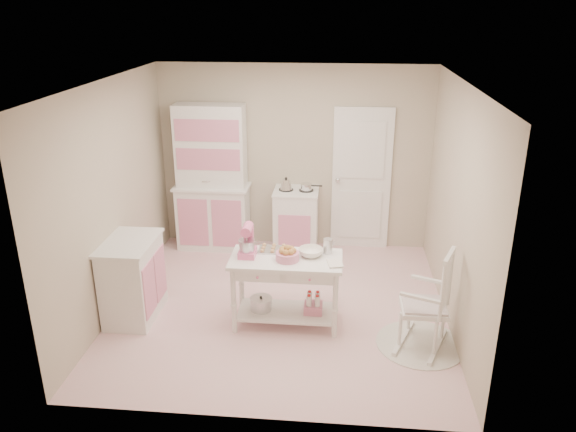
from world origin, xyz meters
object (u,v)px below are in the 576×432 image
object	(u,v)px
hutch	(211,178)
stove	(296,221)
rocking_chair	(424,298)
bread_basket	(287,256)
stand_mixer	(247,241)
base_cabinet	(133,279)
work_table	(286,291)

from	to	relation	value
hutch	stove	bearing A→B (deg)	-2.39
rocking_chair	bread_basket	xyz separation A→B (m)	(-1.42, 0.25, 0.30)
stand_mixer	stove	bearing A→B (deg)	79.01
base_cabinet	stand_mixer	world-z (taller)	stand_mixer
rocking_chair	bread_basket	world-z (taller)	rocking_chair
hutch	stand_mixer	size ratio (longest dim) A/B	6.12
rocking_chair	work_table	world-z (taller)	rocking_chair
base_cabinet	bread_basket	size ratio (longest dim) A/B	3.68
stove	bread_basket	world-z (taller)	stove
hutch	stand_mixer	world-z (taller)	hutch
hutch	rocking_chair	distance (m)	3.57
hutch	work_table	bearing A→B (deg)	-57.97
hutch	rocking_chair	size ratio (longest dim) A/B	1.89
stove	base_cabinet	world-z (taller)	same
hutch	stove	distance (m)	1.33
stove	rocking_chair	xyz separation A→B (m)	(1.49, -2.24, 0.09)
stand_mixer	work_table	bearing A→B (deg)	-2.85
stand_mixer	bread_basket	size ratio (longest dim) A/B	1.36
bread_basket	stand_mixer	bearing A→B (deg)	170.96
hutch	stove	size ratio (longest dim) A/B	2.26
hutch	bread_basket	distance (m)	2.42
stand_mixer	base_cabinet	bearing A→B (deg)	-179.38
work_table	bread_basket	bearing A→B (deg)	-68.20
work_table	bread_basket	distance (m)	0.45
base_cabinet	work_table	world-z (taller)	base_cabinet
work_table	stand_mixer	distance (m)	0.71
work_table	stand_mixer	xyz separation A→B (m)	(-0.42, 0.02, 0.57)
rocking_chair	hutch	bearing A→B (deg)	161.35
stove	rocking_chair	world-z (taller)	rocking_chair
work_table	stand_mixer	bearing A→B (deg)	177.27
hutch	stand_mixer	bearing A→B (deg)	-67.24
hutch	work_table	world-z (taller)	hutch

